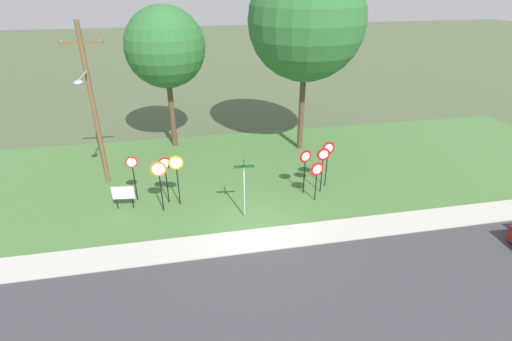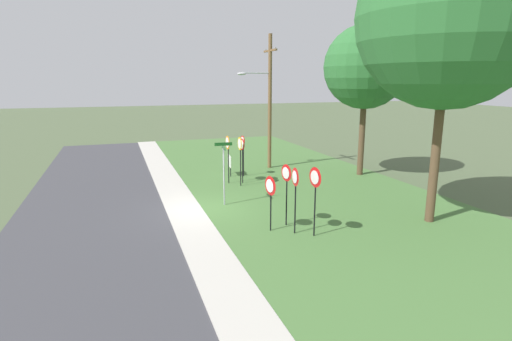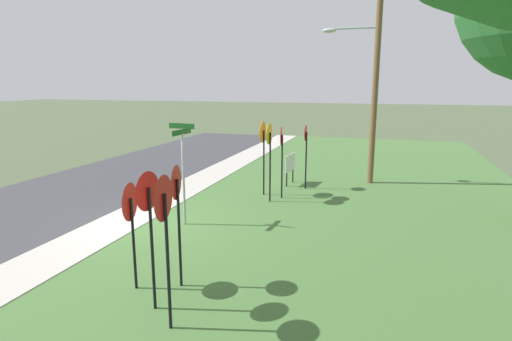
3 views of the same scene
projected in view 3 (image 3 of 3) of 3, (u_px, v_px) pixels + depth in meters
The scene contains 15 objects.
ground_plane at pixel (145, 225), 12.28m from camera, with size 160.00×160.00×0.00m, color #4C5B3D.
road_asphalt at pixel (17, 211), 13.67m from camera, with size 44.00×6.40×0.01m, color #3D3D42.
sidewalk_strip at pixel (122, 222), 12.51m from camera, with size 44.00×1.60×0.06m, color #BCB7AD.
grass_median at pixel (353, 248), 10.54m from camera, with size 44.00×12.00×0.04m, color #477038.
stop_sign_near_left at pixel (281, 148), 14.69m from camera, with size 0.64×0.14×2.57m.
stop_sign_near_right at pixel (306, 144), 16.06m from camera, with size 0.60×0.10×2.50m.
stop_sign_far_left at pixel (263, 142), 15.12m from camera, with size 0.76×0.09×2.72m.
stop_sign_far_center at pixel (269, 145), 14.22m from camera, with size 0.72×0.09×2.74m.
yield_sign_near_left at pixel (148, 208), 7.28m from camera, with size 0.70×0.11×2.58m.
yield_sign_near_right at pixel (176, 197), 8.16m from camera, with size 0.68×0.16×2.51m.
yield_sign_far_left at pixel (130, 211), 8.10m from camera, with size 0.75×0.17×2.19m.
yield_sign_far_right at pixel (164, 215), 6.65m from camera, with size 0.75×0.13×2.65m.
street_name_post at pixel (183, 165), 11.90m from camera, with size 0.96×0.81×2.96m.
utility_pole at pixel (372, 68), 16.50m from camera, with size 2.10×2.31×8.61m.
notice_board at pixel (290, 164), 16.94m from camera, with size 1.10×0.15×1.25m.
Camera 3 is at (10.20, 6.58, 4.09)m, focal length 29.22 mm.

